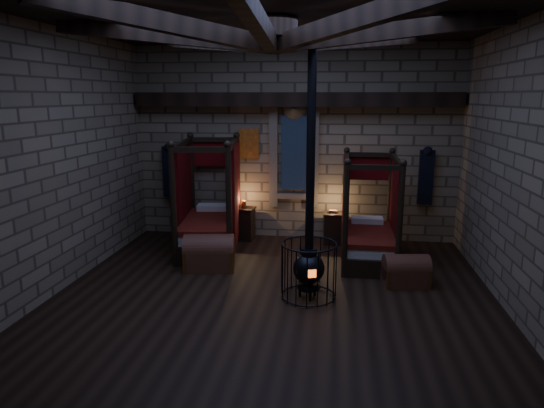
# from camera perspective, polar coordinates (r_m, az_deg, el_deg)

# --- Properties ---
(room) EXTENTS (7.02, 7.02, 4.29)m
(room) POSITION_cam_1_polar(r_m,az_deg,el_deg) (7.24, 0.18, 17.50)
(room) COLOR black
(room) RESTS_ON ground
(bed_left) EXTENTS (1.40, 2.27, 2.24)m
(bed_left) POSITION_cam_1_polar(r_m,az_deg,el_deg) (10.15, -7.31, -2.18)
(bed_left) COLOR black
(bed_left) RESTS_ON ground
(bed_right) EXTENTS (1.03, 1.93, 2.00)m
(bed_right) POSITION_cam_1_polar(r_m,az_deg,el_deg) (9.55, 11.26, -3.64)
(bed_right) COLOR black
(bed_right) RESTS_ON ground
(trunk_left) EXTENTS (0.99, 0.71, 0.67)m
(trunk_left) POSITION_cam_1_polar(r_m,az_deg,el_deg) (9.03, -7.39, -5.77)
(trunk_left) COLOR #5C2D1D
(trunk_left) RESTS_ON ground
(trunk_right) EXTENTS (0.80, 0.57, 0.54)m
(trunk_right) POSITION_cam_1_polar(r_m,az_deg,el_deg) (8.53, 15.47, -7.63)
(trunk_right) COLOR #5C2D1D
(trunk_right) RESTS_ON ground
(nightstand_left) EXTENTS (0.49, 0.47, 0.88)m
(nightstand_left) POSITION_cam_1_polar(r_m,az_deg,el_deg) (10.74, -3.29, -2.27)
(nightstand_left) COLOR black
(nightstand_left) RESTS_ON ground
(nightstand_right) EXTENTS (0.45, 0.43, 0.74)m
(nightstand_right) POSITION_cam_1_polar(r_m,az_deg,el_deg) (10.52, 7.14, -2.81)
(nightstand_right) COLOR black
(nightstand_right) RESTS_ON ground
(stove) EXTENTS (0.88, 0.88, 4.05)m
(stove) POSITION_cam_1_polar(r_m,az_deg,el_deg) (7.64, 4.35, -6.94)
(stove) COLOR black
(stove) RESTS_ON ground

